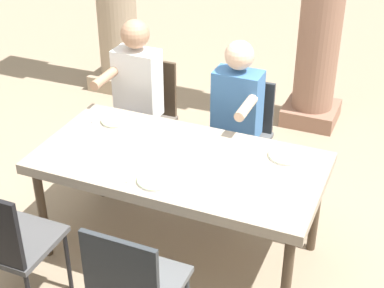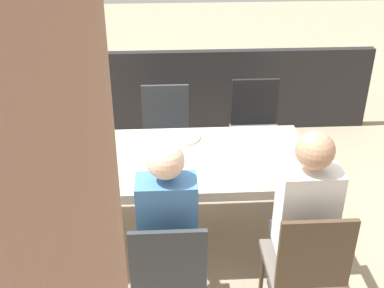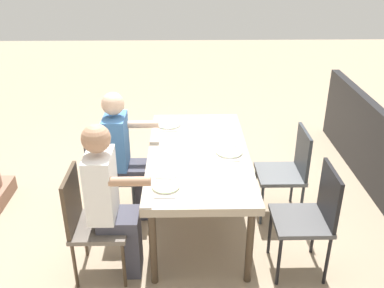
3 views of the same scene
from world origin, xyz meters
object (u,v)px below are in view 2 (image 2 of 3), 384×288
object	(u,v)px
diner_man_white	(167,226)
plate_2	(90,181)
chair_mid_south	(166,131)
chair_mid_north	(169,269)
plate_0	(275,174)
plate_1	(184,138)
chair_west_south	(256,125)
chair_west_north	(306,264)
dining_table	(183,165)
diner_woman_green	(303,219)

from	to	relation	value
diner_man_white	plate_2	world-z (taller)	diner_man_white
chair_mid_south	plate_2	size ratio (longest dim) A/B	3.68
chair_mid_north	plate_0	world-z (taller)	chair_mid_north
plate_1	chair_mid_north	bearing A→B (deg)	83.00
chair_west_south	chair_mid_south	distance (m)	0.80
chair_west_north	chair_west_south	bearing A→B (deg)	-90.00
chair_mid_north	dining_table	bearing A→B (deg)	-97.92
plate_2	diner_woman_green	bearing A→B (deg)	162.53
chair_west_north	diner_man_white	xyz separation A→B (m)	(0.81, -0.19, 0.16)
chair_mid_south	dining_table	bearing A→B (deg)	97.89
dining_table	plate_2	xyz separation A→B (m)	(0.62, 0.29, 0.07)
chair_mid_south	diner_man_white	distance (m)	1.58
plate_1	diner_woman_green	bearing A→B (deg)	124.23
diner_woman_green	plate_1	size ratio (longest dim) A/B	5.51
chair_west_north	plate_0	bearing A→B (deg)	-82.39
plate_2	chair_west_south	bearing A→B (deg)	-138.20
chair_west_north	chair_mid_north	xyz separation A→B (m)	(0.80, -0.01, -0.00)
chair_mid_south	plate_1	distance (m)	0.66
chair_mid_north	diner_man_white	bearing A→B (deg)	-89.05
dining_table	chair_mid_north	distance (m)	0.90
diner_man_white	plate_1	xyz separation A→B (m)	(-0.14, -0.97, 0.07)
plate_1	diner_man_white	bearing A→B (deg)	81.54
dining_table	chair_mid_south	world-z (taller)	chair_mid_south
diner_man_white	plate_0	xyz separation A→B (m)	(-0.72, -0.42, 0.07)
dining_table	diner_woman_green	xyz separation A→B (m)	(-0.68, 0.70, 0.03)
chair_west_south	plate_2	bearing A→B (deg)	41.80
chair_west_north	plate_2	world-z (taller)	chair_west_north
chair_west_north	diner_woman_green	xyz separation A→B (m)	(-0.00, -0.18, 0.19)
diner_woman_green	plate_0	distance (m)	0.43
diner_woman_green	plate_0	world-z (taller)	diner_woman_green
chair_mid_north	diner_woman_green	size ratio (longest dim) A/B	0.68
dining_table	plate_2	world-z (taller)	plate_2
plate_1	plate_0	bearing A→B (deg)	136.31
chair_west_north	chair_mid_north	world-z (taller)	chair_west_north
chair_mid_south	diner_man_white	bearing A→B (deg)	89.89
chair_west_south	chair_mid_south	size ratio (longest dim) A/B	1.04
dining_table	chair_mid_north	xyz separation A→B (m)	(0.12, 0.87, -0.16)
chair_west_north	diner_woman_green	bearing A→B (deg)	-90.90
chair_mid_south	plate_2	world-z (taller)	chair_mid_south
dining_table	plate_2	distance (m)	0.69
dining_table	chair_west_north	xyz separation A→B (m)	(-0.68, 0.88, -0.16)
dining_table	plate_1	bearing A→B (deg)	-94.11
chair_west_north	plate_2	bearing A→B (deg)	-24.52
diner_man_white	plate_2	xyz separation A→B (m)	(0.49, -0.41, 0.07)
chair_mid_north	plate_0	xyz separation A→B (m)	(-0.72, -0.60, 0.23)
chair_west_north	plate_1	size ratio (longest dim) A/B	3.86
chair_west_south	plate_0	size ratio (longest dim) A/B	4.34
diner_woman_green	plate_1	bearing A→B (deg)	-55.77
diner_woman_green	plate_2	bearing A→B (deg)	-17.47
plate_2	chair_west_north	bearing A→B (deg)	155.48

